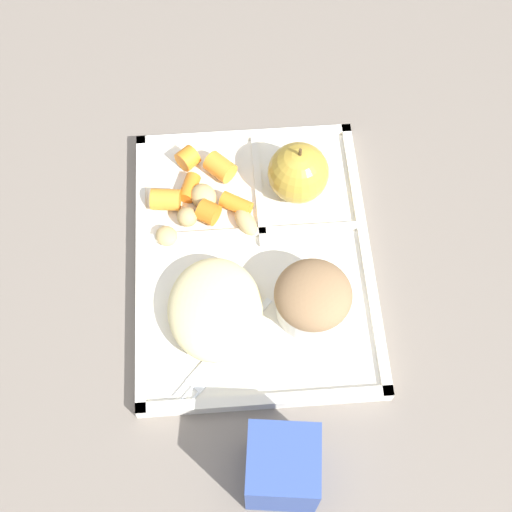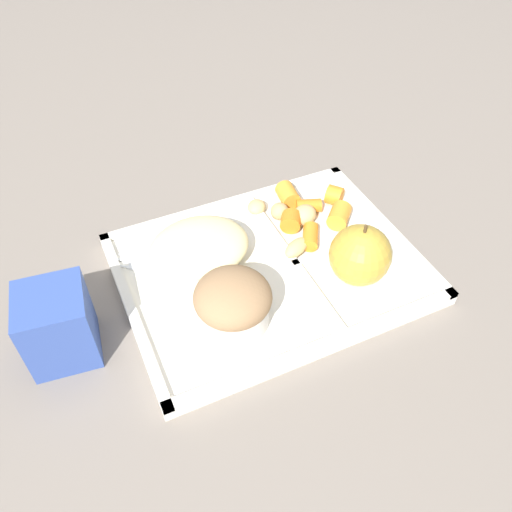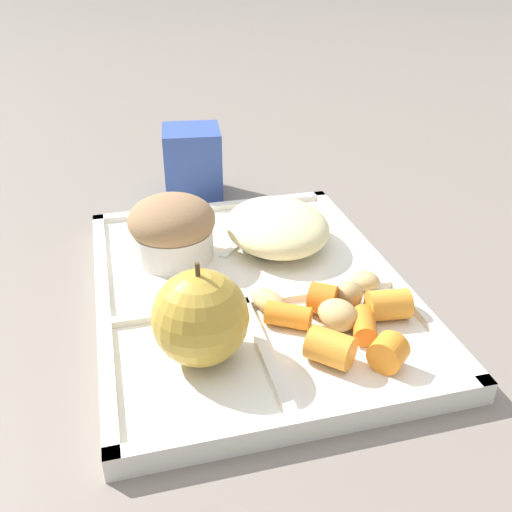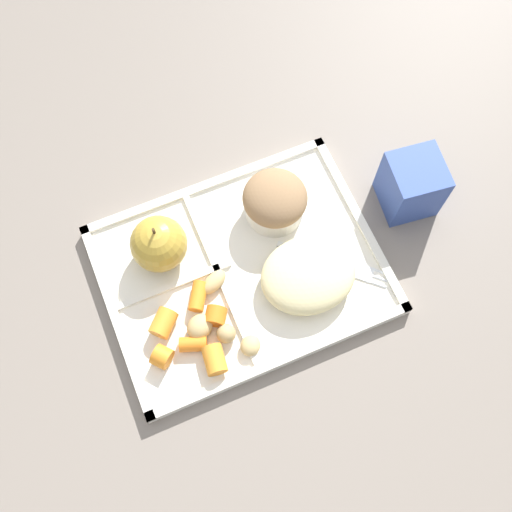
{
  "view_description": "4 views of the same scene",
  "coord_description": "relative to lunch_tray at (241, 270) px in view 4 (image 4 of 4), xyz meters",
  "views": [
    {
      "loc": [
        0.39,
        -0.02,
        0.76
      ],
      "look_at": [
        0.01,
        0.0,
        0.03
      ],
      "focal_mm": 50.78,
      "sensor_mm": 36.0,
      "label": 1
    },
    {
      "loc": [
        0.2,
        0.39,
        0.48
      ],
      "look_at": [
        0.01,
        -0.01,
        0.03
      ],
      "focal_mm": 36.6,
      "sensor_mm": 36.0,
      "label": 2
    },
    {
      "loc": [
        -0.44,
        0.11,
        0.3
      ],
      "look_at": [
        0.02,
        -0.01,
        0.03
      ],
      "focal_mm": 40.84,
      "sensor_mm": 36.0,
      "label": 3
    },
    {
      "loc": [
        -0.09,
        -0.26,
        0.77
      ],
      "look_at": [
        0.02,
        -0.0,
        0.05
      ],
      "focal_mm": 43.05,
      "sensor_mm": 36.0,
      "label": 4
    }
  ],
  "objects": [
    {
      "name": "carrot_slice_large",
      "position": [
        -0.12,
        -0.03,
        0.02
      ],
      "size": [
        0.04,
        0.04,
        0.03
      ],
      "primitive_type": "cylinder",
      "rotation": [
        0.0,
        1.57,
        3.92
      ],
      "color": "orange",
      "rests_on": "lunch_tray"
    },
    {
      "name": "carrot_slice_back",
      "position": [
        -0.07,
        -0.02,
        0.02
      ],
      "size": [
        0.04,
        0.04,
        0.02
      ],
      "primitive_type": "cylinder",
      "rotation": [
        0.0,
        1.57,
        1.03
      ],
      "color": "orange",
      "rests_on": "lunch_tray"
    },
    {
      "name": "carrot_slice_tilted",
      "position": [
        -0.09,
        -0.07,
        0.02
      ],
      "size": [
        0.04,
        0.03,
        0.02
      ],
      "primitive_type": "cylinder",
      "rotation": [
        0.0,
        1.57,
        5.94
      ],
      "color": "orange",
      "rests_on": "lunch_tray"
    },
    {
      "name": "potato_chunk_small",
      "position": [
        -0.08,
        -0.05,
        0.02
      ],
      "size": [
        0.04,
        0.04,
        0.02
      ],
      "primitive_type": "ellipsoid",
      "rotation": [
        0.0,
        0.0,
        0.47
      ],
      "color": "tan",
      "rests_on": "lunch_tray"
    },
    {
      "name": "milk_carton",
      "position": [
        0.25,
        0.01,
        0.04
      ],
      "size": [
        0.08,
        0.08,
        0.09
      ],
      "primitive_type": "cube",
      "rotation": [
        0.0,
        0.0,
        -0.12
      ],
      "color": "#334C99",
      "rests_on": "ground"
    },
    {
      "name": "meatball_center",
      "position": [
        0.09,
        -0.05,
        0.02
      ],
      "size": [
        0.04,
        0.04,
        0.04
      ],
      "primitive_type": "sphere",
      "color": "brown",
      "rests_on": "lunch_tray"
    },
    {
      "name": "lunch_tray",
      "position": [
        0.0,
        0.0,
        0.0
      ],
      "size": [
        0.36,
        0.27,
        0.02
      ],
      "color": "silver",
      "rests_on": "ground"
    },
    {
      "name": "bran_muffin",
      "position": [
        0.07,
        0.06,
        0.04
      ],
      "size": [
        0.08,
        0.08,
        0.06
      ],
      "color": "silver",
      "rests_on": "lunch_tray"
    },
    {
      "name": "carrot_slice_center",
      "position": [
        -0.13,
        -0.07,
        0.02
      ],
      "size": [
        0.03,
        0.03,
        0.03
      ],
      "primitive_type": "cylinder",
      "rotation": [
        0.0,
        1.57,
        2.28
      ],
      "color": "orange",
      "rests_on": "lunch_tray"
    },
    {
      "name": "meatball_back",
      "position": [
        0.05,
        -0.03,
        0.02
      ],
      "size": [
        0.03,
        0.03,
        0.03
      ],
      "primitive_type": "sphere",
      "color": "#755B4C",
      "rests_on": "lunch_tray"
    },
    {
      "name": "potato_chunk_golden",
      "position": [
        -0.03,
        -0.1,
        0.01
      ],
      "size": [
        0.04,
        0.04,
        0.02
      ],
      "primitive_type": "ellipsoid",
      "rotation": [
        0.0,
        0.0,
        0.71
      ],
      "color": "tan",
      "rests_on": "lunch_tray"
    },
    {
      "name": "ground",
      "position": [
        0.0,
        -0.0,
        -0.01
      ],
      "size": [
        6.0,
        6.0,
        0.0
      ],
      "primitive_type": "plane",
      "color": "slate"
    },
    {
      "name": "green_apple",
      "position": [
        -0.09,
        0.06,
        0.04
      ],
      "size": [
        0.07,
        0.07,
        0.08
      ],
      "color": "#B79333",
      "rests_on": "lunch_tray"
    },
    {
      "name": "carrot_slice_diagonal",
      "position": [
        -0.08,
        -0.1,
        0.02
      ],
      "size": [
        0.03,
        0.04,
        0.03
      ],
      "primitive_type": "cylinder",
      "rotation": [
        0.0,
        1.57,
        4.59
      ],
      "color": "orange",
      "rests_on": "lunch_tray"
    },
    {
      "name": "potato_chunk_wedge",
      "position": [
        -0.05,
        -0.08,
        0.02
      ],
      "size": [
        0.03,
        0.03,
        0.02
      ],
      "primitive_type": "ellipsoid",
      "rotation": [
        0.0,
        0.0,
        5.7
      ],
      "color": "tan",
      "rests_on": "lunch_tray"
    },
    {
      "name": "plastic_fork",
      "position": [
        0.12,
        -0.05,
        0.01
      ],
      "size": [
        0.12,
        0.11,
        0.0
      ],
      "color": "white",
      "rests_on": "lunch_tray"
    },
    {
      "name": "carrot_slice_edge",
      "position": [
        -0.05,
        -0.05,
        0.02
      ],
      "size": [
        0.03,
        0.03,
        0.03
      ],
      "primitive_type": "cylinder",
      "rotation": [
        0.0,
        1.57,
        0.99
      ],
      "color": "orange",
      "rests_on": "lunch_tray"
    },
    {
      "name": "potato_chunk_corner",
      "position": [
        -0.04,
        -0.01,
        0.02
      ],
      "size": [
        0.04,
        0.04,
        0.02
      ],
      "primitive_type": "ellipsoid",
      "rotation": [
        0.0,
        0.0,
        3.59
      ],
      "color": "tan",
      "rests_on": "lunch_tray"
    },
    {
      "name": "egg_noodle_pile",
      "position": [
        0.07,
        -0.05,
        0.03
      ],
      "size": [
        0.12,
        0.1,
        0.04
      ],
      "primitive_type": "ellipsoid",
      "color": "beige",
      "rests_on": "lunch_tray"
    }
  ]
}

